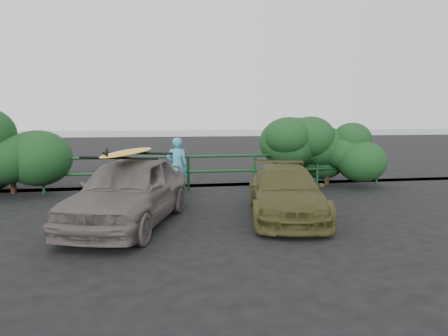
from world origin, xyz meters
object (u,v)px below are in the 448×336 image
Objects in this scene: man at (177,166)px; olive_vehicle at (285,192)px; surfboard at (128,152)px; guardrail at (154,174)px; sedan at (129,191)px.

olive_vehicle is at bearing 128.48° from man.
olive_vehicle is 1.54× the size of surfboard.
sedan is at bearing -97.31° from guardrail.
olive_vehicle is at bearing -51.10° from guardrail.
surfboard is (0.00, 0.00, 0.76)m from sedan.
guardrail is at bearing -34.96° from man.
sedan is (-0.46, -3.57, 0.16)m from guardrail.
olive_vehicle is at bearing 19.37° from sedan.
surfboard is at bearing -166.44° from olive_vehicle.
olive_vehicle reaches higher than guardrail.
guardrail is at bearing 100.32° from sedan.
guardrail is 4.46m from olive_vehicle.
olive_vehicle is 3.38m from surfboard.
surfboard reaches higher than olive_vehicle.
guardrail is at bearing 100.32° from surfboard.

